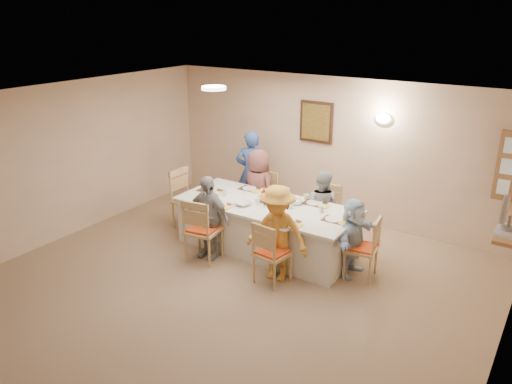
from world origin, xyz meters
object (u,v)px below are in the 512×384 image
Objects in this scene: chair_right_end at (361,247)px; diner_back_left at (258,189)px; caregiver at (251,172)px; diner_front_right at (277,233)px; chair_front_right at (273,252)px; chair_back_right at (325,214)px; chair_back_left at (262,199)px; diner_right_end at (353,237)px; desk_fan at (507,217)px; chair_left_end at (189,199)px; diner_front_left at (208,217)px; chair_front_left at (203,229)px; dining_table at (266,227)px; diner_back_right at (322,207)px; condiment_ketchup at (264,195)px.

diner_back_left is (-2.15, 0.68, 0.23)m from chair_right_end.
diner_front_right is at bearing 101.75° from caregiver.
chair_front_right is 2.57m from caregiver.
chair_right_end is (0.95, -0.80, -0.00)m from chair_back_right.
diner_right_end is (2.02, -0.80, 0.11)m from chair_back_left.
diner_right_end is (-0.13, 0.00, 0.11)m from chair_right_end.
desk_fan is 4.78m from caregiver.
diner_right_end is at bearing -88.66° from chair_left_end.
chair_right_end is (0.95, 0.80, -0.00)m from chair_front_right.
diner_front_left reaches higher than chair_back_left.
chair_back_right is 2.00m from chair_front_left.
chair_right_end reaches higher than dining_table.
chair_back_right is at bearing 50.87° from diner_front_left.
chair_left_end is 1.28m from caregiver.
diner_back_right reaches higher than chair_right_end.
chair_front_left is at bearing -177.91° from desk_fan.
chair_back_left is 1.20m from chair_back_right.
desk_fan is 5.01m from chair_left_end.
chair_back_right is 1.15m from diner_right_end.
desk_fan is 0.30× the size of chair_front_left.
diner_back_right is at bearing 44.30° from condiment_ketchup.
caregiver is at bearing -86.49° from chair_front_left.
diner_front_left is (-3.91, -0.02, -0.91)m from desk_fan.
diner_back_right is (0.00, -0.12, 0.15)m from chair_back_right.
diner_back_right is 0.79× the size of caregiver.
caregiver is at bearing 132.40° from dining_table.
chair_left_end is 4.03× the size of condiment_ketchup.
diner_back_right is at bearing 153.72° from desk_fan.
chair_front_left is 2.29m from chair_right_end.
chair_right_end is 0.17m from diner_right_end.
diner_right_end reaches higher than chair_front_left.
diner_front_left is (-0.60, -0.68, 0.26)m from dining_table.
diner_front_left reaches higher than diner_right_end.
desk_fan reaches higher than chair_front_right.
diner_front_right is (-2.71, -0.02, -0.87)m from desk_fan.
desk_fan is 0.33× the size of chair_back_left.
chair_back_right is at bearing -136.35° from chair_front_left.
chair_left_end is at bearing 144.31° from diner_front_left.
chair_right_end is at bearing 0.00° from dining_table.
chair_front_left is 1.24m from chair_left_end.
desk_fan is 4.31m from chair_back_left.
diner_front_left is 0.94× the size of diner_front_right.
chair_back_left is 1.03m from condiment_ketchup.
diner_back_right is at bearing 133.81° from caregiver.
chair_front_right is 0.67× the size of diner_back_left.
dining_table is 2.28× the size of diner_back_right.
chair_left_end is at bearing -178.88° from condiment_ketchup.
caregiver reaches higher than diner_front_right.
dining_table is 1.01m from chair_front_left.
condiment_ketchup is (0.53, -0.77, 0.43)m from chair_back_left.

